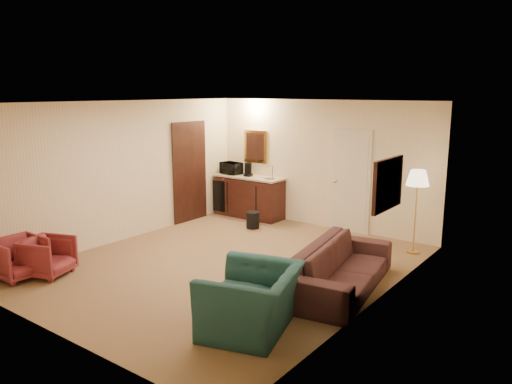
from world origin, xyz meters
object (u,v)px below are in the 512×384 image
waste_bin (253,220)px  coffee_maker (248,170)px  floor_lamp (416,212)px  teal_armchair (251,290)px  coffee_table (283,284)px  wetbar_cabinet (249,196)px  rose_chair_near (47,255)px  sofa (342,259)px  microwave (231,167)px  rose_chair_far (19,256)px

waste_bin → coffee_maker: (-0.65, 0.70, 0.90)m
floor_lamp → waste_bin: bearing=-172.9°
teal_armchair → coffee_table: (-0.22, 0.99, -0.30)m
teal_armchair → coffee_table: teal_armchair is taller
wetbar_cabinet → rose_chair_near: bearing=-93.0°
sofa → waste_bin: size_ratio=6.80×
rose_chair_near → coffee_table: rose_chair_near is taller
coffee_table → floor_lamp: bearing=75.9°
sofa → teal_armchair: 1.78m
floor_lamp → rose_chair_near: bearing=-133.0°
coffee_table → coffee_maker: 4.59m
rose_chair_near → floor_lamp: 6.03m
sofa → microwave: microwave is taller
sofa → rose_chair_far: 4.80m
wetbar_cabinet → microwave: microwave is taller
sofa → coffee_maker: bearing=45.6°
sofa → coffee_maker: 4.44m
wetbar_cabinet → floor_lamp: floor_lamp is taller
teal_armchair → floor_lamp: 4.02m
coffee_table → coffee_maker: coffee_maker is taller
coffee_maker → microwave: bearing=161.9°
coffee_table → microwave: bearing=137.6°
microwave → coffee_maker: (0.50, -0.01, -0.01)m
sofa → microwave: bearing=48.9°
wetbar_cabinet → microwave: (-0.50, -0.01, 0.62)m
coffee_table → coffee_maker: (-3.10, 3.28, 0.86)m
sofa → teal_armchair: (-0.28, -1.76, 0.06)m
teal_armchair → rose_chair_far: bearing=-96.0°
coffee_maker → rose_chair_near: bearing=-109.6°
waste_bin → microwave: bearing=148.4°
coffee_table → teal_armchair: bearing=-77.5°
rose_chair_near → waste_bin: size_ratio=1.95×
wetbar_cabinet → rose_chair_far: bearing=-95.7°
wetbar_cabinet → waste_bin: (0.65, -0.72, -0.29)m
coffee_table → microwave: (-3.60, 3.29, 0.87)m
wetbar_cabinet → rose_chair_near: 4.73m
sofa → wetbar_cabinet: bearing=45.3°
rose_chair_far → floor_lamp: floor_lamp is taller
sofa → floor_lamp: (0.25, 2.22, 0.29)m
microwave → coffee_maker: microwave is taller
waste_bin → wetbar_cabinet: bearing=132.1°
floor_lamp → coffee_maker: floor_lamp is taller
coffee_table → rose_chair_far: bearing=-154.4°
wetbar_cabinet → waste_bin: 1.01m
teal_armchair → rose_chair_far: size_ratio=1.69×
floor_lamp → rose_chair_far: bearing=-132.8°
rose_chair_near → rose_chair_far: bearing=120.6°
rose_chair_far → coffee_table: bearing=-65.1°
rose_chair_far → teal_armchair: bearing=-79.8°
rose_chair_far → waste_bin: (1.15, 4.31, -0.17)m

